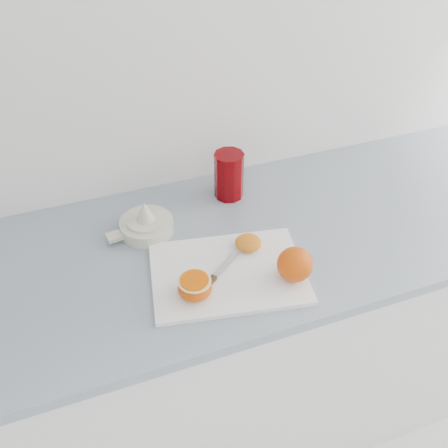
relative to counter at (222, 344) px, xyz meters
name	(u,v)px	position (x,y,z in m)	size (l,w,h in m)	color
counter	(222,344)	(0.00, 0.00, 0.00)	(2.34, 0.64, 0.89)	white
cutting_board	(228,273)	(-0.03, -0.12, 0.45)	(0.37, 0.26, 0.01)	white
whole_orange	(295,264)	(0.11, -0.19, 0.50)	(0.08, 0.08, 0.08)	#DB6700
half_orange	(195,287)	(-0.13, -0.16, 0.48)	(0.08, 0.08, 0.05)	#DB6700
squeezed_shell	(248,243)	(0.05, -0.06, 0.47)	(0.07, 0.07, 0.03)	orange
paring_knife	(209,283)	(-0.08, -0.15, 0.46)	(0.15, 0.12, 0.01)	#4E3715
citrus_juicer	(146,224)	(-0.18, 0.10, 0.47)	(0.18, 0.14, 0.10)	white
red_tumbler	(229,177)	(0.09, 0.18, 0.51)	(0.09, 0.09, 0.14)	#680004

